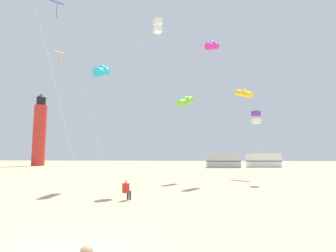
# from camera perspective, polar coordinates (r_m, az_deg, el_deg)

# --- Properties ---
(kite_flyer_standing) EXTENTS (0.45, 0.56, 1.16)m
(kite_flyer_standing) POSITION_cam_1_polar(r_m,az_deg,el_deg) (15.11, -9.06, -13.49)
(kite_flyer_standing) COLOR red
(kite_flyer_standing) RESTS_ON ground
(kite_tube_gold) EXTENTS (3.53, 3.82, 10.45)m
(kite_tube_gold) POSITION_cam_1_polar(r_m,az_deg,el_deg) (32.25, 16.33, 6.89)
(kite_tube_gold) COLOR silver
(kite_tube_gold) RESTS_ON ground
(kite_box_violet) EXTENTS (1.83, 1.44, 6.48)m
(kite_box_violet) POSITION_cam_1_polar(r_m,az_deg,el_deg) (24.99, 18.76, 1.80)
(kite_box_violet) COLOR silver
(kite_box_violet) RESTS_ON ground
(kite_tube_magenta) EXTENTS (2.76, 3.16, 14.14)m
(kite_tube_magenta) POSITION_cam_1_polar(r_m,az_deg,el_deg) (27.76, 9.64, 16.92)
(kite_tube_magenta) COLOR silver
(kite_tube_magenta) RESTS_ON ground
(kite_diamond_orange) EXTENTS (2.85, 2.85, 11.60)m
(kite_diamond_orange) POSITION_cam_1_polar(r_m,az_deg,el_deg) (24.97, -22.70, 13.66)
(kite_diamond_orange) COLOR silver
(kite_diamond_orange) RESTS_ON ground
(kite_box_white) EXTENTS (2.11, 1.92, 13.77)m
(kite_box_white) POSITION_cam_1_polar(r_m,az_deg,el_deg) (23.16, -2.26, 21.02)
(kite_box_white) COLOR silver
(kite_box_white) RESTS_ON ground
(kite_diamond_blue) EXTENTS (3.29, 3.29, 13.83)m
(kite_diamond_blue) POSITION_cam_1_polar(r_m,az_deg,el_deg) (22.07, -23.16, 22.20)
(kite_diamond_blue) COLOR silver
(kite_diamond_blue) RESTS_ON ground
(kite_tube_lime) EXTENTS (1.76, 2.54, 8.55)m
(kite_tube_lime) POSITION_cam_1_polar(r_m,az_deg,el_deg) (26.20, 3.86, 5.45)
(kite_tube_lime) COLOR silver
(kite_tube_lime) RESTS_ON ground
(kite_tube_cyan) EXTENTS (3.30, 2.91, 9.92)m
(kite_tube_cyan) POSITION_cam_1_polar(r_m,az_deg,el_deg) (22.01, -14.31, 11.59)
(kite_tube_cyan) COLOR silver
(kite_tube_cyan) RESTS_ON ground
(lighthouse_distant) EXTENTS (2.80, 2.80, 16.80)m
(lighthouse_distant) POSITION_cam_1_polar(r_m,az_deg,el_deg) (67.20, -26.33, -1.11)
(lighthouse_distant) COLOR red
(lighthouse_distant) RESTS_ON ground
(rv_van_silver) EXTENTS (6.57, 2.72, 2.80)m
(rv_van_silver) POSITION_cam_1_polar(r_m,az_deg,el_deg) (52.36, 12.01, -7.41)
(rv_van_silver) COLOR #B7BABF
(rv_van_silver) RESTS_ON ground
(rv_van_white) EXTENTS (6.60, 2.84, 2.80)m
(rv_van_white) POSITION_cam_1_polar(r_m,az_deg,el_deg) (55.73, 20.14, -7.09)
(rv_van_white) COLOR white
(rv_van_white) RESTS_ON ground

